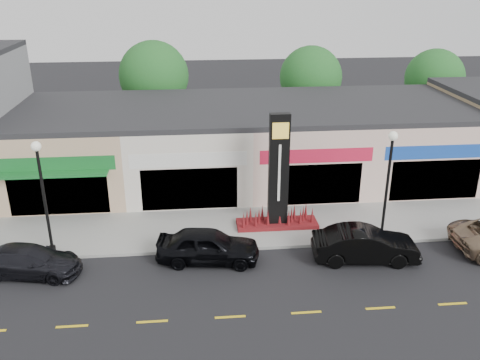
{
  "coord_description": "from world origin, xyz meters",
  "views": [
    {
      "loc": [
        -1.14,
        -19.17,
        12.37
      ],
      "look_at": [
        1.04,
        4.0,
        2.86
      ],
      "focal_mm": 38.0,
      "sensor_mm": 36.0,
      "label": 1
    }
  ],
  "objects_px": {
    "lamp_east_near": "(388,175)",
    "car_dark_sedan": "(29,261)",
    "pylon_sign": "(278,188)",
    "car_black_conv": "(365,245)",
    "lamp_west_near": "(43,187)",
    "car_black_sedan": "(208,246)"
  },
  "relations": [
    {
      "from": "lamp_west_near",
      "to": "car_black_conv",
      "type": "height_order",
      "value": "lamp_west_near"
    },
    {
      "from": "pylon_sign",
      "to": "lamp_east_near",
      "type": "bearing_deg",
      "value": -18.75
    },
    {
      "from": "lamp_east_near",
      "to": "lamp_west_near",
      "type": "bearing_deg",
      "value": 180.0
    },
    {
      "from": "pylon_sign",
      "to": "car_black_conv",
      "type": "distance_m",
      "value": 5.21
    },
    {
      "from": "lamp_east_near",
      "to": "car_black_sedan",
      "type": "relative_size",
      "value": 1.17
    },
    {
      "from": "lamp_east_near",
      "to": "car_black_conv",
      "type": "xyz_separation_m",
      "value": [
        -1.49,
        -1.85,
        -2.68
      ]
    },
    {
      "from": "pylon_sign",
      "to": "car_dark_sedan",
      "type": "distance_m",
      "value": 12.15
    },
    {
      "from": "lamp_east_near",
      "to": "car_dark_sedan",
      "type": "relative_size",
      "value": 1.2
    },
    {
      "from": "lamp_west_near",
      "to": "car_black_conv",
      "type": "xyz_separation_m",
      "value": [
        14.51,
        -1.85,
        -2.68
      ]
    },
    {
      "from": "lamp_east_near",
      "to": "pylon_sign",
      "type": "height_order",
      "value": "pylon_sign"
    },
    {
      "from": "lamp_west_near",
      "to": "car_black_conv",
      "type": "distance_m",
      "value": 14.87
    },
    {
      "from": "lamp_west_near",
      "to": "car_black_sedan",
      "type": "bearing_deg",
      "value": -9.79
    },
    {
      "from": "car_dark_sedan",
      "to": "car_black_conv",
      "type": "xyz_separation_m",
      "value": [
        15.08,
        -0.23,
        0.13
      ]
    },
    {
      "from": "lamp_east_near",
      "to": "car_black_conv",
      "type": "relative_size",
      "value": 1.14
    },
    {
      "from": "lamp_east_near",
      "to": "car_dark_sedan",
      "type": "height_order",
      "value": "lamp_east_near"
    },
    {
      "from": "car_black_sedan",
      "to": "car_dark_sedan",
      "type": "bearing_deg",
      "value": 100.14
    },
    {
      "from": "lamp_west_near",
      "to": "pylon_sign",
      "type": "bearing_deg",
      "value": 8.77
    },
    {
      "from": "car_black_conv",
      "to": "lamp_east_near",
      "type": "bearing_deg",
      "value": -33.38
    },
    {
      "from": "pylon_sign",
      "to": "car_black_conv",
      "type": "height_order",
      "value": "pylon_sign"
    },
    {
      "from": "lamp_west_near",
      "to": "lamp_east_near",
      "type": "xyz_separation_m",
      "value": [
        16.0,
        0.0,
        0.0
      ]
    },
    {
      "from": "pylon_sign",
      "to": "car_dark_sedan",
      "type": "bearing_deg",
      "value": -163.99
    },
    {
      "from": "lamp_west_near",
      "to": "pylon_sign",
      "type": "distance_m",
      "value": 11.19
    }
  ]
}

